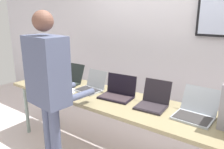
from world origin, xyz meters
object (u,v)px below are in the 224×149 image
Objects in this scene: laptop_station_3 at (118,92)px; laptop_station_5 at (196,111)px; laptop_station_2 at (92,86)px; workbench at (117,104)px; laptop_station_0 at (48,76)px; laptop_station_1 at (69,80)px; laptop_station_4 at (153,101)px; person at (49,82)px.

laptop_station_5 is at bearing 1.02° from laptop_station_3.
laptop_station_2 is at bearing -179.54° from laptop_station_5.
laptop_station_3 is at bearing -178.98° from laptop_station_5.
laptop_station_0 is at bearing 177.09° from workbench.
workbench is at bearing -173.99° from laptop_station_5.
laptop_station_5 is (1.73, 0.00, -0.00)m from laptop_station_1.
laptop_station_1 is (-0.88, 0.09, 0.11)m from workbench.
laptop_station_4 is (1.71, 0.01, 0.01)m from laptop_station_0.
workbench is 1.74× the size of person.
laptop_station_2 is 0.83× the size of laptop_station_3.
workbench is 9.24× the size of laptop_station_2.
laptop_station_1 is 0.88m from person.
laptop_station_4 is (0.46, -0.00, 0.00)m from laptop_station_3.
laptop_station_1 is 0.84m from laptop_station_3.
laptop_station_3 is (0.84, -0.01, -0.00)m from laptop_station_1.
laptop_station_5 is at bearing 0.65° from laptop_station_0.
laptop_station_5 is (0.85, 0.09, 0.11)m from workbench.
laptop_station_3 reaches higher than workbench.
laptop_station_4 is at bearing 0.23° from laptop_station_0.
workbench is 8.69× the size of laptop_station_4.
person is (0.05, -0.70, 0.24)m from laptop_station_2.
laptop_station_1 is at bearing 179.34° from laptop_station_4.
laptop_station_1 is at bearing 123.63° from person.
laptop_station_4 is (0.42, 0.07, 0.11)m from workbench.
workbench is 0.87m from laptop_station_5.
laptop_station_5 is at bearing 0.08° from laptop_station_1.
person is (0.47, -0.71, 0.23)m from laptop_station_1.
workbench is 7.87× the size of laptop_station_5.
laptop_station_2 is (0.42, -0.01, -0.00)m from laptop_station_1.
laptop_station_4 is at bearing -177.73° from laptop_station_5.
laptop_station_2 is (0.84, 0.01, 0.00)m from laptop_station_0.
person is at bearing -37.79° from laptop_station_0.
laptop_station_3 is (1.25, 0.01, 0.01)m from laptop_station_0.
person is (-0.82, -0.69, 0.23)m from laptop_station_4.
person reaches higher than laptop_station_3.
laptop_station_3 and laptop_station_5 have the same top height.
laptop_station_3 is at bearing 62.22° from person.
workbench is at bearing -61.84° from laptop_station_3.
person is at bearing -123.15° from workbench.
laptop_station_4 is at bearing -0.46° from laptop_station_2.
workbench is 8.20× the size of laptop_station_1.
laptop_station_0 is 0.89× the size of laptop_station_1.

